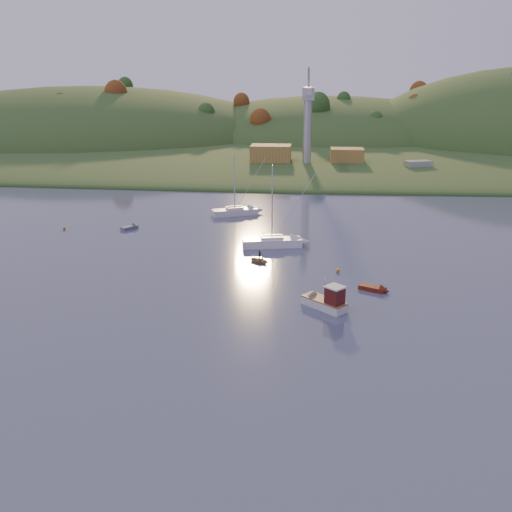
# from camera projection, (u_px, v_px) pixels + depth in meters

# --- Properties ---
(ground) EXTENTS (500.00, 500.00, 0.00)m
(ground) POSITION_uv_depth(u_px,v_px,m) (257.00, 429.00, 42.05)
(ground) COLOR #323C52
(ground) RESTS_ON ground
(far_shore) EXTENTS (620.00, 220.00, 1.50)m
(far_shore) POSITION_uv_depth(u_px,v_px,m) (305.00, 135.00, 260.57)
(far_shore) COLOR #324C1E
(far_shore) RESTS_ON ground
(shore_slope) EXTENTS (640.00, 150.00, 7.00)m
(shore_slope) POSITION_uv_depth(u_px,v_px,m) (302.00, 153.00, 198.81)
(shore_slope) COLOR #324C1E
(shore_slope) RESTS_ON ground
(hill_left) EXTENTS (170.00, 140.00, 44.00)m
(hill_left) POSITION_uv_depth(u_px,v_px,m) (90.00, 140.00, 240.46)
(hill_left) COLOR #324C1E
(hill_left) RESTS_ON ground
(hill_center) EXTENTS (140.00, 120.00, 36.00)m
(hill_center) POSITION_uv_depth(u_px,v_px,m) (328.00, 140.00, 240.63)
(hill_center) COLOR #324C1E
(hill_center) RESTS_ON ground
(hillside_trees) EXTENTS (280.00, 50.00, 32.00)m
(hillside_trees) POSITION_uv_depth(u_px,v_px,m) (303.00, 146.00, 217.81)
(hillside_trees) COLOR #1E4619
(hillside_trees) RESTS_ON ground
(wharf) EXTENTS (42.00, 16.00, 2.40)m
(wharf) POSITION_uv_depth(u_px,v_px,m) (317.00, 168.00, 157.14)
(wharf) COLOR slate
(wharf) RESTS_ON ground
(shed_west) EXTENTS (11.00, 8.00, 4.80)m
(shed_west) POSITION_uv_depth(u_px,v_px,m) (271.00, 154.00, 158.23)
(shed_west) COLOR olive
(shed_west) RESTS_ON wharf
(shed_east) EXTENTS (9.00, 7.00, 4.00)m
(shed_east) POSITION_uv_depth(u_px,v_px,m) (347.00, 156.00, 157.34)
(shed_east) COLOR olive
(shed_east) RESTS_ON wharf
(dock_crane) EXTENTS (3.20, 28.00, 20.30)m
(dock_crane) POSITION_uv_depth(u_px,v_px,m) (308.00, 109.00, 149.23)
(dock_crane) COLOR #B7B7BC
(dock_crane) RESTS_ON wharf
(fishing_boat) EXTENTS (5.99, 5.66, 4.02)m
(fishing_boat) POSITION_uv_depth(u_px,v_px,m) (321.00, 300.00, 64.34)
(fishing_boat) COLOR silver
(fishing_boat) RESTS_ON ground
(sailboat_near) EXTENTS (8.83, 5.70, 11.81)m
(sailboat_near) POSITION_uv_depth(u_px,v_px,m) (235.00, 211.00, 107.96)
(sailboat_near) COLOR silver
(sailboat_near) RESTS_ON ground
(sailboat_far) EXTENTS (9.40, 4.44, 12.54)m
(sailboat_far) POSITION_uv_depth(u_px,v_px,m) (272.00, 241.00, 87.67)
(sailboat_far) COLOR white
(sailboat_far) RESTS_ON ground
(canoe) EXTENTS (3.75, 3.53, 0.63)m
(canoe) POSITION_uv_depth(u_px,v_px,m) (260.00, 260.00, 80.13)
(canoe) COLOR #A3825A
(canoe) RESTS_ON ground
(paddler) EXTENTS (0.61, 0.65, 1.50)m
(paddler) POSITION_uv_depth(u_px,v_px,m) (260.00, 257.00, 80.00)
(paddler) COLOR black
(paddler) RESTS_ON ground
(red_tender) EXTENTS (3.95, 2.87, 1.29)m
(red_tender) POSITION_uv_depth(u_px,v_px,m) (378.00, 289.00, 69.24)
(red_tender) COLOR #5A1A0C
(red_tender) RESTS_ON ground
(grey_dinghy) EXTENTS (3.07, 3.44, 1.26)m
(grey_dinghy) POSITION_uv_depth(u_px,v_px,m) (133.00, 227.00, 98.41)
(grey_dinghy) COLOR slate
(grey_dinghy) RESTS_ON ground
(work_vessel) EXTENTS (16.88, 10.87, 4.09)m
(work_vessel) POSITION_uv_depth(u_px,v_px,m) (418.00, 171.00, 150.70)
(work_vessel) COLOR slate
(work_vessel) RESTS_ON ground
(buoy_1) EXTENTS (0.50, 0.50, 0.50)m
(buoy_1) POSITION_uv_depth(u_px,v_px,m) (338.00, 271.00, 76.09)
(buoy_1) COLOR orange
(buoy_1) RESTS_ON ground
(buoy_2) EXTENTS (0.50, 0.50, 0.50)m
(buoy_2) POSITION_uv_depth(u_px,v_px,m) (64.00, 228.00, 97.51)
(buoy_2) COLOR orange
(buoy_2) RESTS_ON ground
(buoy_3) EXTENTS (0.50, 0.50, 0.50)m
(buoy_3) POSITION_uv_depth(u_px,v_px,m) (263.00, 234.00, 93.87)
(buoy_3) COLOR orange
(buoy_3) RESTS_ON ground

